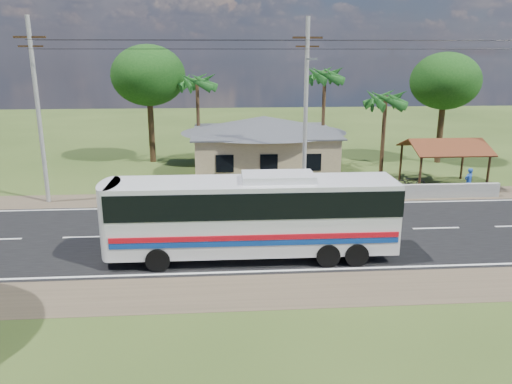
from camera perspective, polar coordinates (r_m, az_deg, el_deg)
The scene contains 14 objects.
ground at distance 25.77m, azimuth 1.19°, elevation -4.68°, with size 120.00×120.00×0.00m, color #2B4117.
road at distance 25.77m, azimuth 1.19°, elevation -4.66°, with size 120.00×16.00×0.03m.
house at distance 37.73m, azimuth 0.90°, elevation 6.04°, with size 12.40×10.00×5.00m.
waiting_shed at distance 36.50m, azimuth 20.75°, elevation 4.83°, with size 5.20×4.48×3.35m.
concrete_barrier at distance 34.00m, azimuth 20.84°, elevation 0.13°, with size 7.00×0.30×0.90m, color #9E9E99.
utility_poles at distance 31.10m, azimuth 5.10°, elevation 9.72°, with size 32.80×2.22×11.00m.
palm_near at distance 37.12m, azimuth 14.60°, elevation 10.16°, with size 2.80×2.80×6.70m.
palm_mid at distance 40.45m, azimuth 7.87°, elevation 12.98°, with size 2.80×2.80×8.20m.
palm_far at distance 40.15m, azimuth -6.76°, elevation 12.31°, with size 2.80×2.80×7.70m.
tree_behind_house at distance 42.48m, azimuth -12.20°, elevation 12.85°, with size 6.00×6.00×9.61m.
tree_behind_shed at distance 44.09m, azimuth 20.80°, elevation 11.73°, with size 5.60×5.60×9.02m.
coach_bus at distance 22.03m, azimuth -0.19°, elevation -2.13°, with size 12.57×2.83×3.90m.
motorcycle at distance 35.31m, azimuth 17.28°, elevation 1.11°, with size 0.68×1.94×1.02m, color black.
person at distance 35.19m, azimuth 23.12°, elevation 1.12°, with size 0.64×0.42×1.77m, color #1C449D.
Camera 1 is at (-2.29, -24.05, 8.98)m, focal length 35.00 mm.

